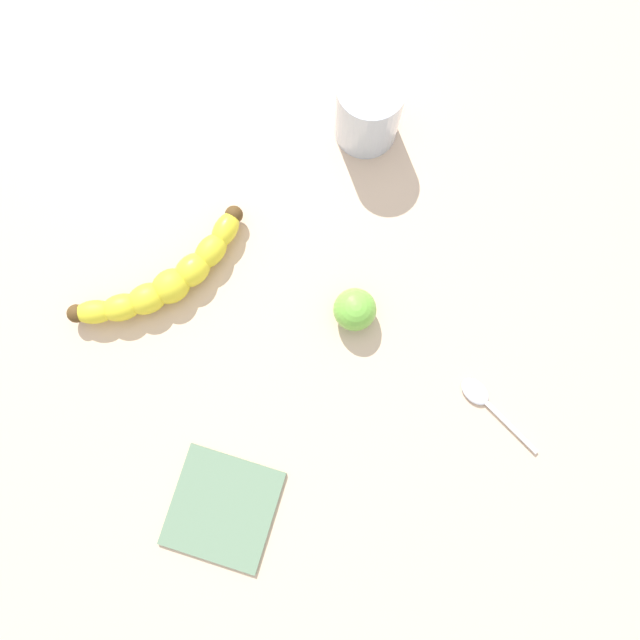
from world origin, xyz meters
The scene contains 6 objects.
wooden_tabletop centered at (0.00, 0.00, 1.50)cm, with size 120.00×120.00×3.00cm, color beige.
banana centered at (5.22, 14.92, 4.93)cm, with size 10.11×22.29×3.86cm.
smoothie_glass centered at (17.49, -12.66, 7.29)cm, with size 7.69×7.69×9.24cm.
lime_fruit centered at (-4.18, -4.68, 5.45)cm, with size 4.90×4.90×4.90cm, color #75C142.
teaspoon centered at (-17.26, -15.60, 3.40)cm, with size 10.56×6.56×0.80cm.
folded_napkin centered at (-21.02, 15.35, 3.30)cm, with size 11.16×11.14×0.60cm, color slate.
Camera 1 is at (-15.30, 2.60, 70.35)cm, focal length 33.07 mm.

